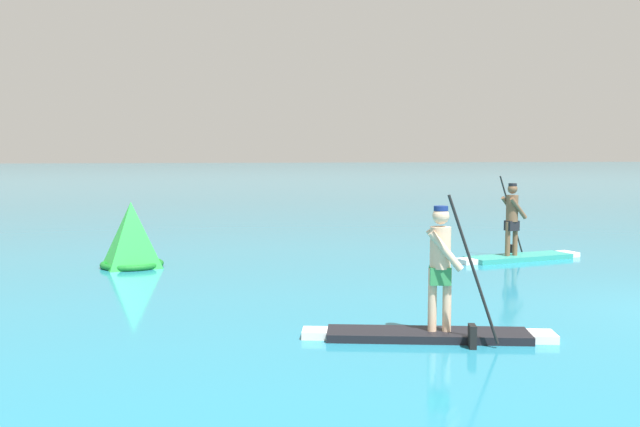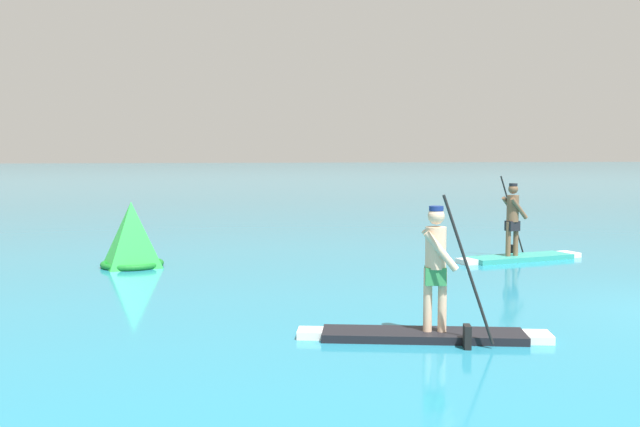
% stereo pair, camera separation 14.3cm
% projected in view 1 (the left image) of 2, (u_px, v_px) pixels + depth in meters
% --- Properties ---
extents(paddleboarder_near_left, '(3.12, 1.40, 1.89)m').
position_uv_depth(paddleboarder_near_left, '(434.00, 310.00, 8.78)').
color(paddleboarder_near_left, black).
rests_on(paddleboarder_near_left, ground).
extents(paddleboarder_mid_center, '(3.13, 1.09, 1.89)m').
position_uv_depth(paddleboarder_mid_center, '(517.00, 245.00, 15.50)').
color(paddleboarder_mid_center, teal).
rests_on(paddleboarder_mid_center, ground).
extents(race_marker_buoy, '(1.48, 1.48, 1.36)m').
position_uv_depth(race_marker_buoy, '(132.00, 238.00, 14.50)').
color(race_marker_buoy, green).
rests_on(race_marker_buoy, ground).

